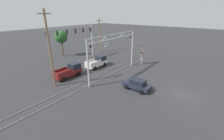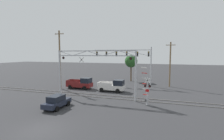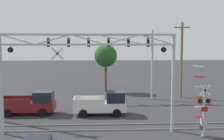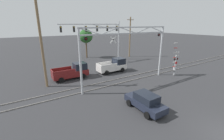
{
  "view_description": "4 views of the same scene",
  "coord_description": "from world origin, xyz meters",
  "px_view_note": "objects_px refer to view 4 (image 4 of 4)",
  "views": [
    {
      "loc": [
        -19.64,
        -3.05,
        10.33
      ],
      "look_at": [
        -2.49,
        10.12,
        1.94
      ],
      "focal_mm": 24.0,
      "sensor_mm": 36.0,
      "label": 1
    },
    {
      "loc": [
        10.48,
        -11.82,
        6.63
      ],
      "look_at": [
        2.14,
        13.15,
        4.1
      ],
      "focal_mm": 28.0,
      "sensor_mm": 36.0,
      "label": 2
    },
    {
      "loc": [
        0.68,
        -8.08,
        6.34
      ],
      "look_at": [
        1.74,
        12.96,
        4.37
      ],
      "focal_mm": 45.0,
      "sensor_mm": 36.0,
      "label": 3
    },
    {
      "loc": [
        -11.22,
        -2.77,
        7.35
      ],
      "look_at": [
        -1.84,
        12.21,
        1.9
      ],
      "focal_mm": 24.0,
      "sensor_mm": 36.0,
      "label": 4
    }
  ],
  "objects_px": {
    "utility_pole_right": "(130,37)",
    "crossing_gantry": "(127,46)",
    "pickup_truck_lead": "(113,66)",
    "pickup_truck_following": "(73,72)",
    "crossing_signal_mast": "(175,64)",
    "utility_pole_left": "(41,41)",
    "background_tree_beyond_span": "(86,36)",
    "traffic_signal_span": "(103,33)",
    "sedan_waiting": "(145,102)"
  },
  "relations": [
    {
      "from": "crossing_signal_mast",
      "to": "pickup_truck_following",
      "type": "bearing_deg",
      "value": 152.39
    },
    {
      "from": "crossing_gantry",
      "to": "traffic_signal_span",
      "type": "relative_size",
      "value": 1.01
    },
    {
      "from": "crossing_signal_mast",
      "to": "pickup_truck_lead",
      "type": "relative_size",
      "value": 1.05
    },
    {
      "from": "traffic_signal_span",
      "to": "background_tree_beyond_span",
      "type": "distance_m",
      "value": 5.49
    },
    {
      "from": "crossing_signal_mast",
      "to": "utility_pole_left",
      "type": "relative_size",
      "value": 0.45
    },
    {
      "from": "crossing_gantry",
      "to": "background_tree_beyond_span",
      "type": "height_order",
      "value": "crossing_gantry"
    },
    {
      "from": "sedan_waiting",
      "to": "utility_pole_left",
      "type": "bearing_deg",
      "value": 122.75
    },
    {
      "from": "utility_pole_right",
      "to": "background_tree_beyond_span",
      "type": "relative_size",
      "value": 1.41
    },
    {
      "from": "crossing_gantry",
      "to": "utility_pole_left",
      "type": "xyz_separation_m",
      "value": [
        -8.95,
        4.23,
        0.69
      ]
    },
    {
      "from": "sedan_waiting",
      "to": "background_tree_beyond_span",
      "type": "height_order",
      "value": "background_tree_beyond_span"
    },
    {
      "from": "traffic_signal_span",
      "to": "background_tree_beyond_span",
      "type": "bearing_deg",
      "value": 105.02
    },
    {
      "from": "crossing_gantry",
      "to": "pickup_truck_following",
      "type": "distance_m",
      "value": 8.56
    },
    {
      "from": "crossing_gantry",
      "to": "pickup_truck_lead",
      "type": "xyz_separation_m",
      "value": [
        1.17,
        5.01,
        -3.88
      ]
    },
    {
      "from": "crossing_gantry",
      "to": "pickup_truck_following",
      "type": "relative_size",
      "value": 2.55
    },
    {
      "from": "pickup_truck_following",
      "to": "utility_pole_left",
      "type": "relative_size",
      "value": 0.45
    },
    {
      "from": "pickup_truck_following",
      "to": "pickup_truck_lead",
      "type": "bearing_deg",
      "value": -4.08
    },
    {
      "from": "sedan_waiting",
      "to": "background_tree_beyond_span",
      "type": "relative_size",
      "value": 0.63
    },
    {
      "from": "pickup_truck_following",
      "to": "utility_pole_right",
      "type": "xyz_separation_m",
      "value": [
        15.79,
        7.19,
        3.59
      ]
    },
    {
      "from": "pickup_truck_lead",
      "to": "sedan_waiting",
      "type": "relative_size",
      "value": 1.18
    },
    {
      "from": "pickup_truck_lead",
      "to": "crossing_gantry",
      "type": "bearing_deg",
      "value": -103.11
    },
    {
      "from": "pickup_truck_lead",
      "to": "utility_pole_left",
      "type": "distance_m",
      "value": 11.13
    },
    {
      "from": "pickup_truck_lead",
      "to": "pickup_truck_following",
      "type": "xyz_separation_m",
      "value": [
        -6.48,
        0.46,
        0.0
      ]
    },
    {
      "from": "utility_pole_left",
      "to": "background_tree_beyond_span",
      "type": "bearing_deg",
      "value": 50.38
    },
    {
      "from": "traffic_signal_span",
      "to": "pickup_truck_following",
      "type": "relative_size",
      "value": 2.54
    },
    {
      "from": "sedan_waiting",
      "to": "utility_pole_left",
      "type": "distance_m",
      "value": 12.95
    },
    {
      "from": "pickup_truck_following",
      "to": "utility_pole_right",
      "type": "height_order",
      "value": "utility_pole_right"
    },
    {
      "from": "crossing_signal_mast",
      "to": "sedan_waiting",
      "type": "bearing_deg",
      "value": -156.18
    },
    {
      "from": "pickup_truck_lead",
      "to": "pickup_truck_following",
      "type": "height_order",
      "value": "same"
    },
    {
      "from": "crossing_gantry",
      "to": "crossing_signal_mast",
      "type": "xyz_separation_m",
      "value": [
        7.8,
        -1.38,
        -3.04
      ]
    },
    {
      "from": "crossing_signal_mast",
      "to": "background_tree_beyond_span",
      "type": "bearing_deg",
      "value": 108.21
    },
    {
      "from": "crossing_gantry",
      "to": "background_tree_beyond_span",
      "type": "distance_m",
      "value": 17.2
    },
    {
      "from": "crossing_gantry",
      "to": "background_tree_beyond_span",
      "type": "relative_size",
      "value": 1.97
    },
    {
      "from": "traffic_signal_span",
      "to": "utility_pole_left",
      "type": "xyz_separation_m",
      "value": [
        -12.07,
        -7.67,
        -0.2
      ]
    },
    {
      "from": "crossing_signal_mast",
      "to": "utility_pole_left",
      "type": "distance_m",
      "value": 18.06
    },
    {
      "from": "crossing_signal_mast",
      "to": "pickup_truck_following",
      "type": "relative_size",
      "value": 1.01
    },
    {
      "from": "utility_pole_right",
      "to": "traffic_signal_span",
      "type": "bearing_deg",
      "value": -174.07
    },
    {
      "from": "pickup_truck_lead",
      "to": "utility_pole_right",
      "type": "xyz_separation_m",
      "value": [
        9.31,
        7.66,
        3.59
      ]
    },
    {
      "from": "crossing_gantry",
      "to": "crossing_signal_mast",
      "type": "bearing_deg",
      "value": -10.06
    },
    {
      "from": "background_tree_beyond_span",
      "to": "traffic_signal_span",
      "type": "bearing_deg",
      "value": -74.98
    },
    {
      "from": "crossing_gantry",
      "to": "crossing_signal_mast",
      "type": "relative_size",
      "value": 2.52
    },
    {
      "from": "background_tree_beyond_span",
      "to": "utility_pole_left",
      "type": "bearing_deg",
      "value": -129.62
    },
    {
      "from": "pickup_truck_lead",
      "to": "background_tree_beyond_span",
      "type": "relative_size",
      "value": 0.74
    },
    {
      "from": "utility_pole_right",
      "to": "background_tree_beyond_span",
      "type": "bearing_deg",
      "value": 153.08
    },
    {
      "from": "background_tree_beyond_span",
      "to": "pickup_truck_lead",
      "type": "bearing_deg",
      "value": -92.6
    },
    {
      "from": "pickup_truck_following",
      "to": "utility_pole_left",
      "type": "distance_m",
      "value": 5.97
    },
    {
      "from": "pickup_truck_following",
      "to": "crossing_signal_mast",
      "type": "bearing_deg",
      "value": -27.61
    },
    {
      "from": "pickup_truck_lead",
      "to": "utility_pole_left",
      "type": "relative_size",
      "value": 0.43
    },
    {
      "from": "pickup_truck_following",
      "to": "utility_pole_right",
      "type": "bearing_deg",
      "value": 24.49
    },
    {
      "from": "pickup_truck_lead",
      "to": "utility_pole_right",
      "type": "bearing_deg",
      "value": 39.42
    },
    {
      "from": "utility_pole_right",
      "to": "crossing_gantry",
      "type": "bearing_deg",
      "value": -129.6
    }
  ]
}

